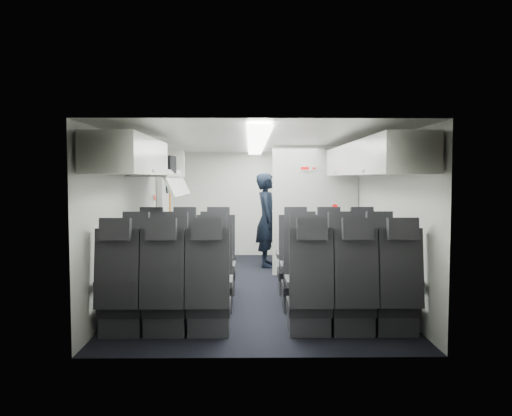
{
  "coord_description": "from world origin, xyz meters",
  "views": [
    {
      "loc": [
        -0.09,
        -7.41,
        1.63
      ],
      "look_at": [
        0.0,
        0.4,
        1.15
      ],
      "focal_mm": 35.0,
      "sensor_mm": 36.0,
      "label": 1
    }
  ],
  "objects_px": {
    "seat_row_front": "(257,266)",
    "carry_on_bag": "(159,165)",
    "flight_attendant": "(267,220)",
    "boarding_door": "(164,215)",
    "seat_row_rear": "(259,296)",
    "galley_unit": "(301,211)",
    "seat_row_mid": "(258,279)"
  },
  "relations": [
    {
      "from": "seat_row_front",
      "to": "carry_on_bag",
      "type": "relative_size",
      "value": 7.88
    },
    {
      "from": "flight_attendant",
      "to": "seat_row_mid",
      "type": "bearing_deg",
      "value": 177.89
    },
    {
      "from": "seat_row_front",
      "to": "carry_on_bag",
      "type": "xyz_separation_m",
      "value": [
        -1.41,
        0.37,
        1.41
      ]
    },
    {
      "from": "seat_row_mid",
      "to": "boarding_door",
      "type": "bearing_deg",
      "value": 118.77
    },
    {
      "from": "flight_attendant",
      "to": "carry_on_bag",
      "type": "bearing_deg",
      "value": 140.2
    },
    {
      "from": "seat_row_front",
      "to": "flight_attendant",
      "type": "xyz_separation_m",
      "value": [
        0.22,
        2.19,
        0.45
      ]
    },
    {
      "from": "boarding_door",
      "to": "flight_attendant",
      "type": "xyz_separation_m",
      "value": [
        1.85,
        0.11,
        -0.1
      ]
    },
    {
      "from": "seat_row_rear",
      "to": "carry_on_bag",
      "type": "height_order",
      "value": "carry_on_bag"
    },
    {
      "from": "boarding_door",
      "to": "flight_attendant",
      "type": "bearing_deg",
      "value": 3.28
    },
    {
      "from": "boarding_door",
      "to": "carry_on_bag",
      "type": "xyz_separation_m",
      "value": [
        0.23,
        -1.72,
        0.86
      ]
    },
    {
      "from": "galley_unit",
      "to": "flight_attendant",
      "type": "height_order",
      "value": "galley_unit"
    },
    {
      "from": "seat_row_mid",
      "to": "boarding_door",
      "type": "xyz_separation_m",
      "value": [
        -1.64,
        2.99,
        0.55
      ]
    },
    {
      "from": "seat_row_rear",
      "to": "carry_on_bag",
      "type": "relative_size",
      "value": 7.88
    },
    {
      "from": "galley_unit",
      "to": "carry_on_bag",
      "type": "height_order",
      "value": "carry_on_bag"
    },
    {
      "from": "seat_row_mid",
      "to": "carry_on_bag",
      "type": "distance_m",
      "value": 2.36
    },
    {
      "from": "seat_row_mid",
      "to": "flight_attendant",
      "type": "bearing_deg",
      "value": 86.02
    },
    {
      "from": "seat_row_front",
      "to": "boarding_door",
      "type": "distance_m",
      "value": 2.71
    },
    {
      "from": "galley_unit",
      "to": "flight_attendant",
      "type": "distance_m",
      "value": 1.29
    },
    {
      "from": "seat_row_front",
      "to": "seat_row_rear",
      "type": "bearing_deg",
      "value": -90.0
    },
    {
      "from": "seat_row_rear",
      "to": "flight_attendant",
      "type": "relative_size",
      "value": 1.95
    },
    {
      "from": "galley_unit",
      "to": "carry_on_bag",
      "type": "distance_m",
      "value": 3.82
    },
    {
      "from": "seat_row_rear",
      "to": "flight_attendant",
      "type": "height_order",
      "value": "flight_attendant"
    },
    {
      "from": "seat_row_mid",
      "to": "seat_row_front",
      "type": "bearing_deg",
      "value": 90.0
    },
    {
      "from": "seat_row_front",
      "to": "carry_on_bag",
      "type": "bearing_deg",
      "value": 165.27
    },
    {
      "from": "galley_unit",
      "to": "boarding_door",
      "type": "bearing_deg",
      "value": -155.72
    },
    {
      "from": "seat_row_front",
      "to": "galley_unit",
      "type": "xyz_separation_m",
      "value": [
        0.95,
        3.25,
        0.55
      ]
    },
    {
      "from": "seat_row_front",
      "to": "flight_attendant",
      "type": "height_order",
      "value": "flight_attendant"
    },
    {
      "from": "seat_row_mid",
      "to": "seat_row_rear",
      "type": "xyz_separation_m",
      "value": [
        0.0,
        -0.9,
        0.0
      ]
    },
    {
      "from": "boarding_door",
      "to": "carry_on_bag",
      "type": "bearing_deg",
      "value": -82.28
    },
    {
      "from": "galley_unit",
      "to": "seat_row_mid",
      "type": "bearing_deg",
      "value": -102.88
    },
    {
      "from": "seat_row_mid",
      "to": "seat_row_rear",
      "type": "height_order",
      "value": "same"
    },
    {
      "from": "carry_on_bag",
      "to": "galley_unit",
      "type": "bearing_deg",
      "value": 59.39
    }
  ]
}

